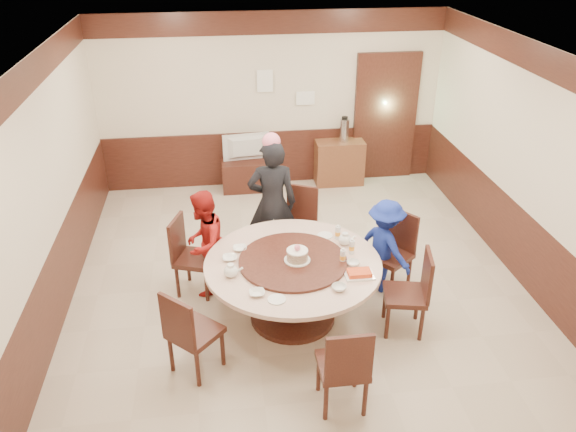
{
  "coord_description": "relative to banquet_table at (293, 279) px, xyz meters",
  "views": [
    {
      "loc": [
        -0.89,
        -5.77,
        4.06
      ],
      "look_at": [
        -0.17,
        -0.33,
        1.1
      ],
      "focal_mm": 35.0,
      "sensor_mm": 36.0,
      "label": 1
    }
  ],
  "objects": [
    {
      "name": "room",
      "position": [
        0.18,
        0.74,
        0.55
      ],
      "size": [
        6.0,
        6.04,
        2.84
      ],
      "color": "beige",
      "rests_on": "ground"
    },
    {
      "name": "banquet_table",
      "position": [
        0.0,
        0.0,
        0.0
      ],
      "size": [
        1.92,
        1.92,
        0.78
      ],
      "color": "#3C1A12",
      "rests_on": "ground"
    },
    {
      "name": "chair_0",
      "position": [
        1.26,
        0.45,
        -0.23
      ],
      "size": [
        0.62,
        0.62,
        0.97
      ],
      "rotation": [
        0.0,
        0.0,
        2.22
      ],
      "color": "#3C1A12",
      "rests_on": "ground"
    },
    {
      "name": "chair_1",
      "position": [
        0.25,
        1.26,
        -0.23
      ],
      "size": [
        0.59,
        0.59,
        0.97
      ],
      "rotation": [
        0.0,
        0.0,
        2.69
      ],
      "color": "#3C1A12",
      "rests_on": "ground"
    },
    {
      "name": "chair_2",
      "position": [
        -1.09,
        0.68,
        -0.23
      ],
      "size": [
        0.57,
        0.56,
        0.97
      ],
      "rotation": [
        0.0,
        0.0,
        4.38
      ],
      "color": "#3C1A12",
      "rests_on": "ground"
    },
    {
      "name": "chair_3",
      "position": [
        -1.08,
        -0.68,
        -0.23
      ],
      "size": [
        0.62,
        0.62,
        0.97
      ],
      "rotation": [
        0.0,
        0.0,
        5.53
      ],
      "color": "#3C1A12",
      "rests_on": "ground"
    },
    {
      "name": "chair_4",
      "position": [
        0.27,
        -1.33,
        -0.23
      ],
      "size": [
        0.44,
        0.45,
        0.97
      ],
      "rotation": [
        0.0,
        0.0,
        6.28
      ],
      "color": "#3C1A12",
      "rests_on": "ground"
    },
    {
      "name": "chair_5",
      "position": [
        1.19,
        -0.35,
        -0.23
      ],
      "size": [
        0.53,
        0.52,
        0.97
      ],
      "rotation": [
        0.0,
        0.0,
        7.65
      ],
      "color": "#3C1A12",
      "rests_on": "ground"
    },
    {
      "name": "person_standing",
      "position": [
        -0.09,
        1.22,
        0.31
      ],
      "size": [
        0.64,
        0.44,
        1.69
      ],
      "primitive_type": "imported",
      "rotation": [
        0.0,
        0.0,
        3.08
      ],
      "color": "black",
      "rests_on": "ground"
    },
    {
      "name": "person_red",
      "position": [
        -0.96,
        0.68,
        0.12
      ],
      "size": [
        0.69,
        0.77,
        1.31
      ],
      "primitive_type": "imported",
      "rotation": [
        0.0,
        0.0,
        4.35
      ],
      "color": "#A11815",
      "rests_on": "ground"
    },
    {
      "name": "person_blue",
      "position": [
        1.16,
        0.44,
        0.06
      ],
      "size": [
        0.76,
        0.88,
        1.18
      ],
      "primitive_type": "imported",
      "rotation": [
        0.0,
        0.0,
        2.1
      ],
      "color": "navy",
      "rests_on": "ground"
    },
    {
      "name": "birthday_cake",
      "position": [
        0.04,
        -0.02,
        0.31
      ],
      "size": [
        0.28,
        0.28,
        0.19
      ],
      "color": "white",
      "rests_on": "banquet_table"
    },
    {
      "name": "teapot_left",
      "position": [
        -0.67,
        -0.18,
        0.28
      ],
      "size": [
        0.17,
        0.15,
        0.13
      ],
      "primitive_type": "ellipsoid",
      "color": "white",
      "rests_on": "banquet_table"
    },
    {
      "name": "teapot_right",
      "position": [
        0.64,
        0.29,
        0.28
      ],
      "size": [
        0.17,
        0.15,
        0.13
      ],
      "primitive_type": "ellipsoid",
      "color": "white",
      "rests_on": "banquet_table"
    },
    {
      "name": "bowl_0",
      "position": [
        -0.55,
        0.32,
        0.24
      ],
      "size": [
        0.15,
        0.15,
        0.04
      ],
      "primitive_type": "imported",
      "color": "white",
      "rests_on": "banquet_table"
    },
    {
      "name": "bowl_1",
      "position": [
        0.39,
        -0.56,
        0.24
      ],
      "size": [
        0.15,
        0.15,
        0.05
      ],
      "primitive_type": "imported",
      "color": "white",
      "rests_on": "banquet_table"
    },
    {
      "name": "bowl_2",
      "position": [
        -0.43,
        -0.54,
        0.24
      ],
      "size": [
        0.16,
        0.16,
        0.04
      ],
      "primitive_type": "imported",
      "color": "white",
      "rests_on": "banquet_table"
    },
    {
      "name": "bowl_3",
      "position": [
        0.63,
        -0.14,
        0.24
      ],
      "size": [
        0.14,
        0.14,
        0.04
      ],
      "primitive_type": "imported",
      "color": "white",
      "rests_on": "banquet_table"
    },
    {
      "name": "bowl_4",
      "position": [
        -0.67,
        0.14,
        0.24
      ],
      "size": [
        0.16,
        0.16,
        0.04
      ],
      "primitive_type": "imported",
      "color": "white",
      "rests_on": "banquet_table"
    },
    {
      "name": "saucer_near",
      "position": [
        -0.25,
        -0.65,
        0.22
      ],
      "size": [
        0.18,
        0.18,
        0.01
      ],
      "primitive_type": "cylinder",
      "color": "white",
      "rests_on": "banquet_table"
    },
    {
      "name": "saucer_far",
      "position": [
        0.45,
        0.5,
        0.22
      ],
      "size": [
        0.18,
        0.18,
        0.01
      ],
      "primitive_type": "cylinder",
      "color": "white",
      "rests_on": "banquet_table"
    },
    {
      "name": "shrimp_platter",
      "position": [
        0.64,
        -0.36,
        0.24
      ],
      "size": [
        0.3,
        0.2,
        0.06
      ],
      "color": "white",
      "rests_on": "banquet_table"
    },
    {
      "name": "bottle_0",
      "position": [
        0.53,
        -0.09,
        0.3
      ],
      "size": [
        0.06,
        0.06,
        0.16
      ],
      "primitive_type": "cylinder",
      "color": "white",
      "rests_on": "banquet_table"
    },
    {
      "name": "bottle_1",
      "position": [
        0.67,
        0.09,
        0.3
      ],
      "size": [
        0.06,
        0.06,
        0.16
      ],
      "primitive_type": "cylinder",
      "color": "white",
      "rests_on": "banquet_table"
    },
    {
      "name": "bottle_2",
      "position": [
        0.58,
        0.42,
        0.3
      ],
      "size": [
        0.06,
        0.06,
        0.16
      ],
      "primitive_type": "cylinder",
      "color": "white",
      "rests_on": "banquet_table"
    },
    {
      "name": "tv_stand",
      "position": [
        -0.26,
        3.48,
        -0.28
      ],
      "size": [
        0.85,
        0.45,
        0.5
      ],
      "primitive_type": "cube",
      "color": "#3C1A12",
      "rests_on": "ground"
    },
    {
      "name": "television",
      "position": [
        -0.26,
        3.48,
        0.19
      ],
      "size": [
        0.77,
        0.19,
        0.44
      ],
      "primitive_type": "imported",
      "rotation": [
        0.0,
        0.0,
        3.26
      ],
      "color": "gray",
      "rests_on": "tv_stand"
    },
    {
      "name": "side_cabinet",
      "position": [
        1.28,
        3.51,
        -0.16
      ],
      "size": [
        0.8,
        0.4,
        0.75
      ],
      "primitive_type": "cube",
      "color": "brown",
      "rests_on": "ground"
    },
    {
      "name": "thermos",
      "position": [
        1.34,
        3.51,
        0.41
      ],
      "size": [
        0.15,
        0.15,
        0.38
      ],
      "primitive_type": "cylinder",
      "color": "silver",
      "rests_on": "side_cabinet"
    },
    {
      "name": "notice_left",
      "position": [
        0.07,
        3.68,
        1.22
      ],
      "size": [
        0.25,
        0.0,
        0.35
      ],
      "primitive_type": "cube",
      "color": "white",
      "rests_on": "room"
    },
    {
      "name": "notice_right",
      "position": [
        0.72,
        3.68,
        0.92
      ],
      "size": [
        0.3,
        0.0,
        0.22
      ],
      "primitive_type": "cube",
      "color": "white",
      "rests_on": "room"
    }
  ]
}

